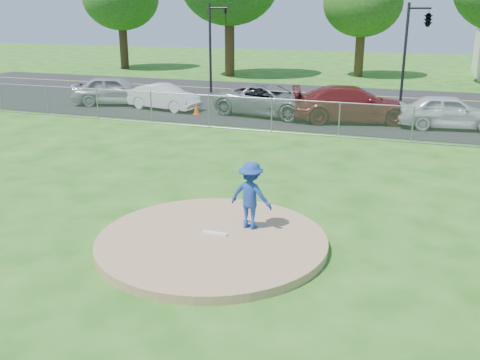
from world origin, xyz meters
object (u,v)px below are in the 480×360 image
object	(u,v)px
traffic_signal_left	(214,40)
traffic_cone	(197,108)
parked_car_darkred	(353,104)
pitcher	(251,195)
traffic_signal_center	(426,21)
parked_car_silver	(115,90)
parked_car_white	(164,97)
parked_car_gray	(269,100)
parked_car_pearl	(449,112)

from	to	relation	value
traffic_signal_left	traffic_cone	world-z (taller)	traffic_signal_left
parked_car_darkred	pitcher	bearing A→B (deg)	163.63
traffic_signal_center	parked_car_darkred	distance (m)	8.03
parked_car_silver	parked_car_darkred	distance (m)	13.51
parked_car_white	parked_car_gray	xyz separation A→B (m)	(5.89, 0.25, 0.11)
traffic_signal_center	parked_car_pearl	size ratio (longest dim) A/B	1.24
traffic_signal_center	traffic_cone	size ratio (longest dim) A/B	9.23
traffic_cone	parked_car_silver	bearing A→B (deg)	167.81
traffic_cone	parked_car_silver	xyz separation A→B (m)	(-5.56, 1.20, 0.52)
traffic_signal_center	parked_car_white	bearing A→B (deg)	-153.40
parked_car_darkred	parked_car_pearl	bearing A→B (deg)	-106.00
parked_car_silver	parked_car_darkred	size ratio (longest dim) A/B	0.82
parked_car_silver	parked_car_white	xyz separation A→B (m)	(3.34, -0.50, -0.14)
traffic_signal_center	parked_car_gray	xyz separation A→B (m)	(-7.16, -6.29, -3.82)
traffic_signal_center	traffic_cone	distance (m)	13.71
parked_car_silver	parked_car_white	bearing A→B (deg)	-116.99
traffic_signal_left	traffic_cone	bearing A→B (deg)	-75.24
parked_car_white	pitcher	bearing A→B (deg)	-135.67
pitcher	parked_car_darkred	bearing A→B (deg)	-83.26
traffic_signal_left	parked_car_pearl	xyz separation A→B (m)	(14.24, -6.59, -2.58)
pitcher	parked_car_darkred	size ratio (longest dim) A/B	0.28
pitcher	traffic_cone	distance (m)	15.81
parked_car_white	parked_car_darkred	world-z (taller)	parked_car_darkred
parked_car_white	parked_car_silver	bearing A→B (deg)	92.05
parked_car_silver	parked_car_darkred	world-z (taller)	parked_car_darkred
pitcher	parked_car_white	xyz separation A→B (m)	(-9.74, 14.58, -0.34)
traffic_signal_center	parked_car_silver	world-z (taller)	traffic_signal_center
parked_car_white	traffic_signal_left	bearing A→B (deg)	7.82
traffic_cone	parked_car_pearl	bearing A→B (deg)	2.98
parked_car_white	parked_car_darkred	size ratio (longest dim) A/B	0.70
parked_car_silver	parked_car_white	world-z (taller)	parked_car_silver
traffic_signal_left	traffic_signal_center	distance (m)	12.79
parked_car_silver	parked_car_gray	world-z (taller)	parked_car_silver
parked_car_darkred	parked_car_pearl	size ratio (longest dim) A/B	1.30
traffic_signal_left	pitcher	xyz separation A→B (m)	(9.43, -21.12, -2.34)
traffic_signal_left	parked_car_white	size ratio (longest dim) A/B	1.36
traffic_cone	parked_car_darkred	xyz separation A→B (m)	(7.94, 0.74, 0.55)
parked_car_pearl	parked_car_silver	bearing A→B (deg)	79.93
traffic_signal_left	parked_car_darkred	world-z (taller)	traffic_signal_left
traffic_cone	parked_car_pearl	xyz separation A→B (m)	(12.33, 0.64, 0.47)
pitcher	traffic_cone	xyz separation A→B (m)	(-7.52, 13.88, -0.71)
parked_car_white	parked_car_pearl	distance (m)	14.56
traffic_cone	parked_car_white	bearing A→B (deg)	162.51
pitcher	parked_car_gray	size ratio (longest dim) A/B	0.29
traffic_signal_left	parked_car_pearl	world-z (taller)	traffic_signal_left
traffic_cone	parked_car_silver	world-z (taller)	parked_car_silver
pitcher	traffic_signal_left	bearing A→B (deg)	-57.55
pitcher	parked_car_silver	world-z (taller)	pitcher
pitcher	traffic_cone	size ratio (longest dim) A/B	2.72
parked_car_gray	parked_car_pearl	world-z (taller)	parked_car_gray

